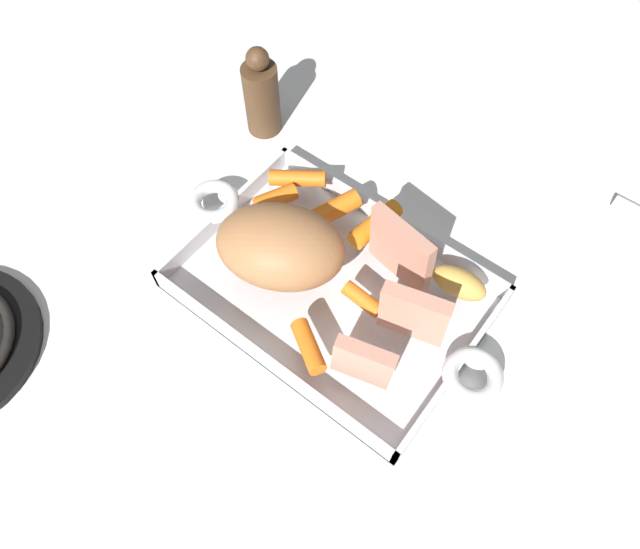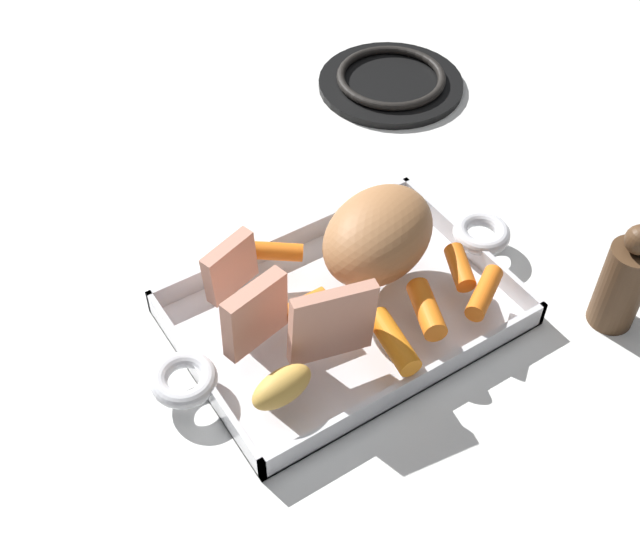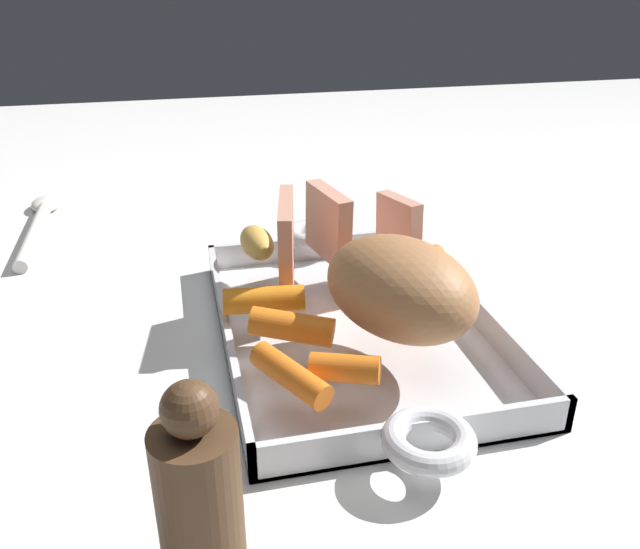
{
  "view_description": "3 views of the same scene",
  "coord_description": "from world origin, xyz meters",
  "px_view_note": "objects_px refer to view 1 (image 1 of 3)",
  "views": [
    {
      "loc": [
        0.19,
        -0.27,
        0.61
      ],
      "look_at": [
        -0.01,
        -0.02,
        0.06
      ],
      "focal_mm": 32.91,
      "sensor_mm": 36.0,
      "label": 1
    },
    {
      "loc": [
        0.32,
        0.45,
        0.66
      ],
      "look_at": [
        0.02,
        -0.02,
        0.06
      ],
      "focal_mm": 45.32,
      "sensor_mm": 36.0,
      "label": 2
    },
    {
      "loc": [
        -0.51,
        0.15,
        0.32
      ],
      "look_at": [
        0.01,
        0.03,
        0.06
      ],
      "focal_mm": 36.92,
      "sensor_mm": 36.0,
      "label": 3
    }
  ],
  "objects_px": {
    "roast_slice_outer": "(363,362)",
    "pepper_mill": "(262,95)",
    "baby_carrot_southeast": "(362,299)",
    "baby_carrot_center_right": "(332,210)",
    "pork_roast": "(280,246)",
    "baby_carrot_northwest": "(298,178)",
    "baby_carrot_southwest": "(308,346)",
    "roast_slice_thick": "(401,250)",
    "roasting_dish": "(332,288)",
    "baby_carrot_northeast": "(374,223)",
    "potato_corner": "(459,283)",
    "roast_slice_thin": "(412,317)",
    "baby_carrot_short": "(275,198)"
  },
  "relations": [
    {
      "from": "baby_carrot_southeast",
      "to": "baby_carrot_center_right",
      "type": "relative_size",
      "value": 0.68
    },
    {
      "from": "pork_roast",
      "to": "baby_carrot_center_right",
      "type": "xyz_separation_m",
      "value": [
        0.0,
        0.09,
        -0.03
      ]
    },
    {
      "from": "baby_carrot_northwest",
      "to": "pork_roast",
      "type": "bearing_deg",
      "value": -59.62
    },
    {
      "from": "roasting_dish",
      "to": "baby_carrot_southeast",
      "type": "height_order",
      "value": "baby_carrot_southeast"
    },
    {
      "from": "pork_roast",
      "to": "roast_slice_outer",
      "type": "distance_m",
      "value": 0.16
    },
    {
      "from": "baby_carrot_northwest",
      "to": "baby_carrot_short",
      "type": "height_order",
      "value": "same"
    },
    {
      "from": "roasting_dish",
      "to": "roast_slice_thick",
      "type": "bearing_deg",
      "value": 45.77
    },
    {
      "from": "roast_slice_outer",
      "to": "baby_carrot_short",
      "type": "distance_m",
      "value": 0.24
    },
    {
      "from": "baby_carrot_southwest",
      "to": "potato_corner",
      "type": "distance_m",
      "value": 0.18
    },
    {
      "from": "pork_roast",
      "to": "roast_slice_outer",
      "type": "bearing_deg",
      "value": -18.78
    },
    {
      "from": "roast_slice_thick",
      "to": "roast_slice_outer",
      "type": "relative_size",
      "value": 1.35
    },
    {
      "from": "roast_slice_thin",
      "to": "roast_slice_outer",
      "type": "height_order",
      "value": "roast_slice_thin"
    },
    {
      "from": "roasting_dish",
      "to": "baby_carrot_northeast",
      "type": "distance_m",
      "value": 0.09
    },
    {
      "from": "pepper_mill",
      "to": "potato_corner",
      "type": "bearing_deg",
      "value": -12.84
    },
    {
      "from": "baby_carrot_center_right",
      "to": "potato_corner",
      "type": "distance_m",
      "value": 0.17
    },
    {
      "from": "roast_slice_outer",
      "to": "pepper_mill",
      "type": "distance_m",
      "value": 0.4
    },
    {
      "from": "pork_roast",
      "to": "roast_slice_thin",
      "type": "distance_m",
      "value": 0.16
    },
    {
      "from": "baby_carrot_center_right",
      "to": "baby_carrot_southwest",
      "type": "height_order",
      "value": "baby_carrot_center_right"
    },
    {
      "from": "baby_carrot_northeast",
      "to": "roast_slice_thin",
      "type": "bearing_deg",
      "value": -38.79
    },
    {
      "from": "roast_slice_thick",
      "to": "baby_carrot_northwest",
      "type": "xyz_separation_m",
      "value": [
        -0.17,
        0.03,
        -0.03
      ]
    },
    {
      "from": "roasting_dish",
      "to": "pepper_mill",
      "type": "xyz_separation_m",
      "value": [
        -0.24,
        0.15,
        0.05
      ]
    },
    {
      "from": "baby_carrot_southwest",
      "to": "baby_carrot_southeast",
      "type": "bearing_deg",
      "value": 81.7
    },
    {
      "from": "roasting_dish",
      "to": "baby_carrot_northwest",
      "type": "bearing_deg",
      "value": 144.98
    },
    {
      "from": "pepper_mill",
      "to": "baby_carrot_short",
      "type": "bearing_deg",
      "value": -43.77
    },
    {
      "from": "roast_slice_thin",
      "to": "baby_carrot_center_right",
      "type": "bearing_deg",
      "value": 155.6
    },
    {
      "from": "roasting_dish",
      "to": "baby_carrot_northwest",
      "type": "xyz_separation_m",
      "value": [
        -0.12,
        0.08,
        0.04
      ]
    },
    {
      "from": "potato_corner",
      "to": "baby_carrot_short",
      "type": "bearing_deg",
      "value": -172.25
    },
    {
      "from": "baby_carrot_short",
      "to": "baby_carrot_southeast",
      "type": "bearing_deg",
      "value": -15.83
    },
    {
      "from": "pork_roast",
      "to": "baby_carrot_southwest",
      "type": "bearing_deg",
      "value": -35.62
    },
    {
      "from": "baby_carrot_northeast",
      "to": "pepper_mill",
      "type": "distance_m",
      "value": 0.24
    },
    {
      "from": "baby_carrot_southeast",
      "to": "pepper_mill",
      "type": "relative_size",
      "value": 0.35
    },
    {
      "from": "roasting_dish",
      "to": "roast_slice_thin",
      "type": "height_order",
      "value": "roast_slice_thin"
    },
    {
      "from": "pork_roast",
      "to": "baby_carrot_southeast",
      "type": "height_order",
      "value": "pork_roast"
    },
    {
      "from": "baby_carrot_northeast",
      "to": "baby_carrot_short",
      "type": "bearing_deg",
      "value": -159.77
    },
    {
      "from": "roast_slice_outer",
      "to": "potato_corner",
      "type": "distance_m",
      "value": 0.15
    },
    {
      "from": "baby_carrot_southwest",
      "to": "pepper_mill",
      "type": "relative_size",
      "value": 0.45
    },
    {
      "from": "baby_carrot_northwest",
      "to": "roast_slice_thick",
      "type": "bearing_deg",
      "value": -9.55
    },
    {
      "from": "baby_carrot_northwest",
      "to": "pepper_mill",
      "type": "bearing_deg",
      "value": 148.8
    },
    {
      "from": "roast_slice_thin",
      "to": "baby_carrot_northeast",
      "type": "bearing_deg",
      "value": 141.21
    },
    {
      "from": "pork_roast",
      "to": "pepper_mill",
      "type": "distance_m",
      "value": 0.25
    },
    {
      "from": "baby_carrot_short",
      "to": "pepper_mill",
      "type": "height_order",
      "value": "pepper_mill"
    },
    {
      "from": "pork_roast",
      "to": "baby_carrot_northwest",
      "type": "height_order",
      "value": "pork_roast"
    },
    {
      "from": "pork_roast",
      "to": "pepper_mill",
      "type": "bearing_deg",
      "value": 135.69
    },
    {
      "from": "baby_carrot_northeast",
      "to": "roasting_dish",
      "type": "bearing_deg",
      "value": -88.26
    },
    {
      "from": "roast_slice_thin",
      "to": "baby_carrot_northwest",
      "type": "bearing_deg",
      "value": 159.07
    },
    {
      "from": "roast_slice_outer",
      "to": "baby_carrot_northeast",
      "type": "height_order",
      "value": "roast_slice_outer"
    },
    {
      "from": "baby_carrot_center_right",
      "to": "potato_corner",
      "type": "bearing_deg",
      "value": 1.66
    },
    {
      "from": "baby_carrot_southwest",
      "to": "roast_slice_outer",
      "type": "bearing_deg",
      "value": 12.53
    },
    {
      "from": "roasting_dish",
      "to": "roast_slice_thin",
      "type": "relative_size",
      "value": 6.07
    },
    {
      "from": "potato_corner",
      "to": "pepper_mill",
      "type": "distance_m",
      "value": 0.36
    }
  ]
}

